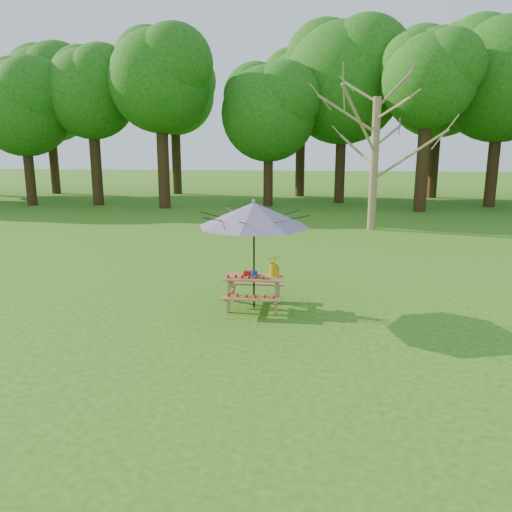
# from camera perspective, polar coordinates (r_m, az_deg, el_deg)

# --- Properties ---
(treeline) EXTENTS (60.00, 12.00, 16.00)m
(treeline) POSITION_cam_1_polar(r_m,az_deg,el_deg) (28.68, -4.10, 21.99)
(treeline) COLOR #13510D
(treeline) RESTS_ON ground
(bare_tree) EXTENTS (8.05, 8.05, 11.81)m
(bare_tree) POSITION_cam_1_polar(r_m,az_deg,el_deg) (20.66, 14.05, 23.03)
(bare_tree) COLOR olive
(bare_tree) RESTS_ON ground
(picnic_table) EXTENTS (1.20, 1.32, 0.67)m
(picnic_table) POSITION_cam_1_polar(r_m,az_deg,el_deg) (10.36, -0.24, -4.17)
(picnic_table) COLOR #A26C49
(picnic_table) RESTS_ON ground
(patio_umbrella) EXTENTS (2.55, 2.55, 2.26)m
(patio_umbrella) POSITION_cam_1_polar(r_m,az_deg,el_deg) (10.02, -0.24, 4.75)
(patio_umbrella) COLOR black
(patio_umbrella) RESTS_ON ground
(produce_bins) EXTENTS (0.29, 0.34, 0.13)m
(produce_bins) POSITION_cam_1_polar(r_m,az_deg,el_deg) (10.28, -0.52, -2.01)
(produce_bins) COLOR red
(produce_bins) RESTS_ON picnic_table
(tomatoes_row) EXTENTS (0.77, 0.13, 0.07)m
(tomatoes_row) POSITION_cam_1_polar(r_m,az_deg,el_deg) (10.11, -1.20, -2.38)
(tomatoes_row) COLOR red
(tomatoes_row) RESTS_ON picnic_table
(flower_bucket) EXTENTS (0.28, 0.24, 0.45)m
(flower_bucket) POSITION_cam_1_polar(r_m,az_deg,el_deg) (10.25, 2.12, -1.00)
(flower_bucket) COLOR #D69D0B
(flower_bucket) RESTS_ON picnic_table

